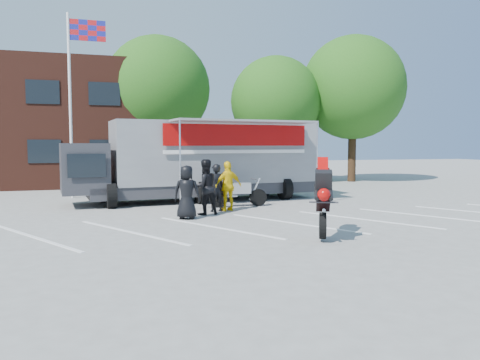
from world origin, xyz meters
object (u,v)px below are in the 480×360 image
transporter_truck (205,200)px  stunt_bike_rider (321,236)px  tree_right (353,88)px  tree_mid (276,102)px  flagpole (76,82)px  tree_left (157,89)px  spectator_hivis (228,186)px  parked_motorcycle (239,207)px  spectator_leather_b (216,188)px  spectator_leather_a (187,192)px  spectator_leather_c (205,187)px

transporter_truck → stunt_bike_rider: transporter_truck is taller
tree_right → tree_mid: bearing=174.3°
flagpole → tree_left: tree_left is taller
spectator_hivis → parked_motorcycle: bearing=-137.5°
spectator_leather_b → tree_mid: bearing=-126.8°
parked_motorcycle → spectator_hivis: bearing=145.8°
tree_right → spectator_hivis: tree_right is taller
tree_mid → parked_motorcycle: tree_mid is taller
tree_mid → spectator_hivis: (-6.00, -10.88, -4.06)m
tree_mid → tree_right: 5.11m
tree_right → spectator_hivis: 15.93m
stunt_bike_rider → spectator_leather_a: 4.75m
flagpole → tree_right: bearing=15.5°
transporter_truck → spectator_leather_a: (-1.61, -4.65, 0.85)m
tree_mid → spectator_leather_a: 15.05m
flagpole → spectator_leather_c: (4.26, -6.50, -4.12)m
parked_motorcycle → spectator_leather_c: 2.45m
tree_right → transporter_truck: tree_right is taller
parked_motorcycle → tree_mid: bearing=-26.6°
tree_mid → spectator_hivis: bearing=-118.9°
transporter_truck → spectator_leather_c: spectator_leather_c is taller
spectator_leather_a → tree_left: bearing=-70.3°
transporter_truck → spectator_leather_a: spectator_leather_a is taller
spectator_leather_a → transporter_truck: bearing=-86.3°
spectator_leather_c → tree_right: bearing=-148.3°
stunt_bike_rider → spectator_hivis: 5.27m
tree_mid → tree_left: bearing=171.9°
tree_mid → stunt_bike_rider: bearing=-107.1°
spectator_leather_b → spectator_hivis: 0.47m
spectator_leather_a → spectator_leather_b: 1.84m
tree_mid → tree_right: (5.00, -0.50, 0.93)m
tree_right → spectator_leather_a: 18.04m
stunt_bike_rider → tree_right: bearing=82.3°
tree_mid → spectator_leather_b: (-6.47, -10.91, -4.11)m
spectator_leather_a → tree_mid: bearing=-99.4°
parked_motorcycle → stunt_bike_rider: (0.44, -6.00, 0.00)m
transporter_truck → parked_motorcycle: 2.49m
tree_left → spectator_leather_a: (-0.74, -13.25, -4.71)m
transporter_truck → spectator_hivis: size_ratio=5.87×
flagpole → spectator_hivis: 8.91m
tree_mid → stunt_bike_rider: (-4.90, -15.96, -4.94)m
flagpole → spectator_leather_c: 8.80m
tree_right → spectator_leather_c: tree_right is taller
flagpole → tree_left: (4.24, 6.00, 0.51)m
flagpole → spectator_hivis: size_ratio=4.54×
transporter_truck → spectator_leather_b: (-0.34, -3.32, 0.84)m
tree_mid → stunt_bike_rider: 17.41m
parked_motorcycle → spectator_leather_c: bearing=134.7°
spectator_leather_b → spectator_leather_c: spectator_leather_c is taller
tree_mid → spectator_leather_b: bearing=-120.6°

